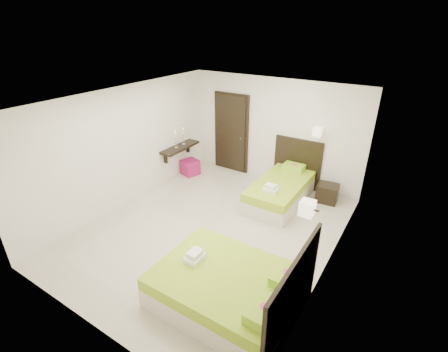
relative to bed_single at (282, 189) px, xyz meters
The scene contains 7 objects.
floor 1.99m from the bed_single, 110.84° to the right, with size 5.50×5.50×0.00m, color beige.
bed_single is the anchor object (origin of this frame).
bed_double 3.29m from the bed_single, 79.29° to the right, with size 2.04×1.74×1.69m.
nightstand 1.05m from the bed_single, 30.46° to the left, with size 0.47×0.42×0.42m, color black.
ottoman 2.65m from the bed_single, behind, with size 0.41×0.41×0.41m, color #8D124A.
door 2.22m from the bed_single, 155.57° to the left, with size 1.02×0.15×2.14m.
console_shelf 2.84m from the bed_single, behind, with size 0.35×1.20×0.78m.
Camera 1 is at (3.10, -4.41, 3.83)m, focal length 26.00 mm.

